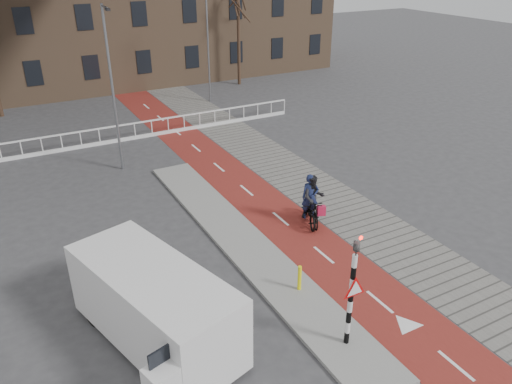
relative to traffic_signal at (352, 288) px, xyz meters
name	(u,v)px	position (x,y,z in m)	size (l,w,h in m)	color
ground	(322,299)	(0.60, 2.02, -1.99)	(120.00, 120.00, 0.00)	#38383A
bike_lane	(228,174)	(2.10, 12.02, -1.98)	(2.50, 60.00, 0.01)	maroon
sidewalk	(277,164)	(4.90, 12.02, -1.98)	(3.00, 60.00, 0.01)	slate
curb_island	(244,243)	(-0.10, 6.02, -1.93)	(1.80, 16.00, 0.12)	gray
traffic_signal	(352,288)	(0.00, 0.00, 0.00)	(0.80, 0.80, 3.68)	black
bollard	(300,278)	(0.15, 2.66, -1.44)	(0.12, 0.12, 0.87)	#F5EC0D
cyclist_near	(310,207)	(2.94, 6.22, -1.28)	(1.38, 2.13, 2.08)	black
cyclist_far	(313,204)	(3.05, 6.17, -1.13)	(1.21, 1.98, 2.05)	black
van	(155,305)	(-4.52, 2.73, -0.75)	(3.60, 5.85, 2.35)	silver
railing	(62,146)	(-4.40, 19.02, -1.68)	(28.00, 0.10, 0.99)	silver
tree_right	(239,36)	(10.57, 27.50, 1.72)	(0.25, 0.25, 7.42)	#332116
streetlight_near	(113,92)	(-2.19, 15.14, 1.89)	(0.12, 0.12, 7.77)	slate
streetlight_right	(208,43)	(6.53, 24.13, 2.06)	(0.12, 0.12, 8.10)	slate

